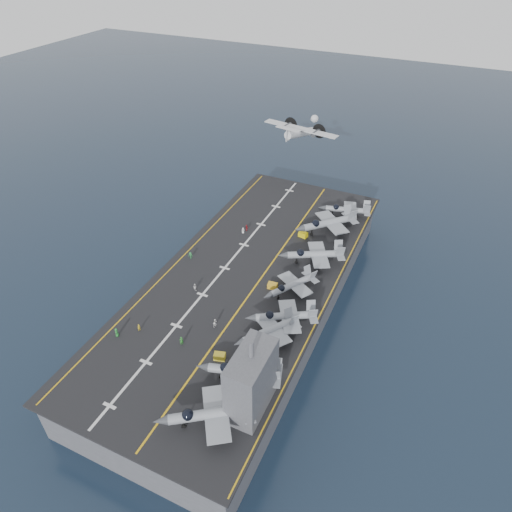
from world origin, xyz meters
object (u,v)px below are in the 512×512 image
at_px(tow_cart_a, 220,356).
at_px(transport_plane, 300,133).
at_px(fighter_jet_0, 211,413).
at_px(island_superstructure, 251,375).

height_order(tow_cart_a, transport_plane, transport_plane).
relative_size(fighter_jet_0, transport_plane, 0.73).
height_order(island_superstructure, transport_plane, transport_plane).
xyz_separation_m(island_superstructure, fighter_jet_0, (-4.28, -5.76, -4.79)).
xyz_separation_m(fighter_jet_0, tow_cart_a, (-5.11, 12.08, -2.10)).
bearing_deg(fighter_jet_0, transport_plane, 101.91).
xyz_separation_m(island_superstructure, transport_plane, (-22.62, 81.20, 5.55)).
height_order(island_superstructure, fighter_jet_0, island_superstructure).
distance_m(fighter_jet_0, tow_cart_a, 13.29).
distance_m(island_superstructure, tow_cart_a, 13.25).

